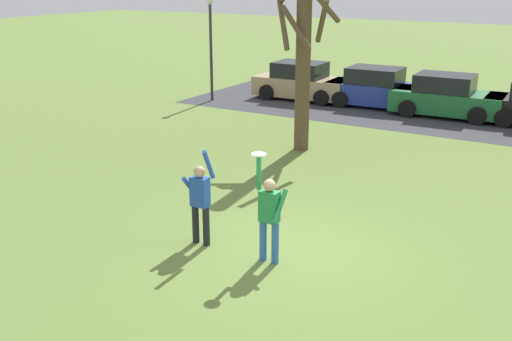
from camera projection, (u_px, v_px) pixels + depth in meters
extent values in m
plane|color=olive|center=(292.00, 252.00, 11.79)|extent=(120.00, 120.00, 0.00)
cylinder|color=#3366B7|center=(275.00, 243.00, 11.24)|extent=(0.14, 0.14, 0.82)
cylinder|color=#3366B7|center=(263.00, 240.00, 11.37)|extent=(0.14, 0.14, 0.82)
cube|color=#238447|center=(269.00, 206.00, 11.08)|extent=(0.36, 0.22, 0.60)
sphere|color=tan|center=(269.00, 185.00, 10.95)|extent=(0.23, 0.23, 0.23)
cylinder|color=#238447|center=(280.00, 206.00, 10.96)|extent=(0.09, 0.49, 0.56)
cylinder|color=#238447|center=(259.00, 172.00, 10.99)|extent=(0.09, 0.09, 0.66)
cylinder|color=black|center=(196.00, 224.00, 12.11)|extent=(0.14, 0.14, 0.82)
cylinder|color=black|center=(206.00, 226.00, 11.99)|extent=(0.14, 0.14, 0.82)
cube|color=#234CB2|center=(200.00, 192.00, 11.83)|extent=(0.36, 0.22, 0.60)
sphere|color=tan|center=(199.00, 172.00, 11.70)|extent=(0.23, 0.23, 0.23)
cylinder|color=#234CB2|center=(191.00, 188.00, 11.92)|extent=(0.09, 0.49, 0.56)
cylinder|color=#234CB2|center=(209.00, 165.00, 11.54)|extent=(0.09, 0.36, 0.64)
cylinder|color=white|center=(259.00, 154.00, 10.89)|extent=(0.28, 0.28, 0.02)
cube|color=tan|center=(303.00, 86.00, 25.99)|extent=(4.15, 1.92, 0.80)
cube|color=black|center=(300.00, 70.00, 25.83)|extent=(2.15, 1.70, 0.64)
cylinder|color=black|center=(338.00, 91.00, 26.23)|extent=(0.67, 0.24, 0.66)
cylinder|color=black|center=(321.00, 98.00, 24.72)|extent=(0.67, 0.24, 0.66)
cylinder|color=black|center=(285.00, 86.00, 27.40)|extent=(0.67, 0.24, 0.66)
cylinder|color=black|center=(267.00, 92.00, 25.88)|extent=(0.67, 0.24, 0.66)
cube|color=#233893|center=(377.00, 93.00, 24.52)|extent=(4.15, 1.92, 0.80)
cube|color=black|center=(375.00, 75.00, 24.36)|extent=(2.15, 1.70, 0.64)
cylinder|color=black|center=(414.00, 98.00, 24.76)|extent=(0.67, 0.24, 0.66)
cylinder|color=black|center=(402.00, 106.00, 23.25)|extent=(0.67, 0.24, 0.66)
cylinder|color=black|center=(355.00, 92.00, 25.93)|extent=(0.67, 0.24, 0.66)
cylinder|color=black|center=(340.00, 99.00, 24.41)|extent=(0.67, 0.24, 0.66)
cube|color=#1E6633|center=(447.00, 102.00, 22.87)|extent=(4.15, 1.92, 0.80)
cube|color=black|center=(445.00, 83.00, 22.71)|extent=(2.15, 1.70, 0.64)
cylinder|color=black|center=(485.00, 107.00, 23.11)|extent=(0.67, 0.24, 0.66)
cylinder|color=black|center=(477.00, 116.00, 21.60)|extent=(0.67, 0.24, 0.66)
cylinder|color=black|center=(419.00, 100.00, 24.28)|extent=(0.67, 0.24, 0.66)
cylinder|color=black|center=(407.00, 109.00, 22.76)|extent=(0.67, 0.24, 0.66)
cylinder|color=black|center=(510.00, 109.00, 22.75)|extent=(0.67, 0.24, 0.66)
cylinder|color=black|center=(504.00, 118.00, 21.24)|extent=(0.67, 0.24, 0.66)
cube|color=#38383D|center=(449.00, 117.00, 22.91)|extent=(21.35, 6.40, 0.01)
cylinder|color=brown|center=(303.00, 49.00, 17.74)|extent=(0.45, 0.45, 6.15)
cylinder|color=brown|center=(322.00, 21.00, 17.53)|extent=(0.83, 1.05, 1.35)
cylinder|color=brown|center=(282.00, 19.00, 17.35)|extent=(1.05, 1.18, 1.70)
cylinder|color=brown|center=(296.00, 28.00, 17.17)|extent=(1.05, 0.22, 1.26)
cylinder|color=brown|center=(324.00, 4.00, 16.87)|extent=(0.49, 1.49, 1.12)
cylinder|color=#2D2D33|center=(211.00, 53.00, 25.27)|extent=(0.12, 0.12, 4.00)
sphere|color=silver|center=(210.00, 1.00, 24.61)|extent=(0.28, 0.28, 0.28)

